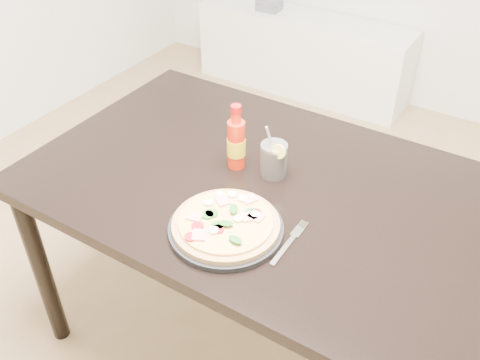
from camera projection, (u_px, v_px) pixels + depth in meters
The scene contains 8 objects.
dining_table at pixel (261, 202), 1.64m from camera, with size 1.40×0.90×0.75m.
plate at pixel (226, 229), 1.41m from camera, with size 0.31×0.31×0.02m, color black.
pizza at pixel (226, 223), 1.40m from camera, with size 0.29×0.29×0.03m.
hot_sauce_bottle at pixel (236, 143), 1.60m from camera, with size 0.07×0.07×0.21m.
cola_cup at pixel (274, 160), 1.59m from camera, with size 0.09×0.08×0.17m.
fork at pixel (290, 241), 1.38m from camera, with size 0.02×0.19×0.00m.
media_console at pixel (303, 54), 3.50m from camera, with size 1.40×0.34×0.50m, color white.
cd_stack at pixel (269, 4), 3.42m from camera, with size 0.14×0.12×0.08m.
Camera 1 is at (0.60, -0.93, 1.72)m, focal length 40.00 mm.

